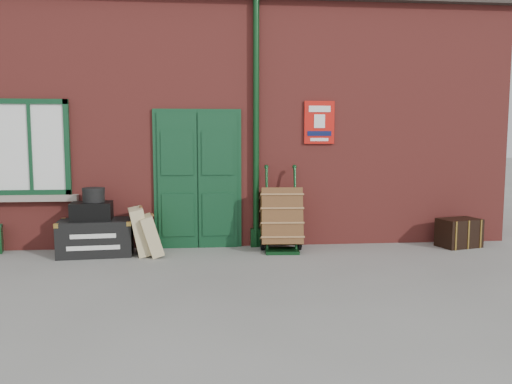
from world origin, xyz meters
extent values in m
plane|color=gray|center=(0.00, 0.00, 0.00)|extent=(80.00, 80.00, 0.00)
cube|color=maroon|center=(0.00, 3.50, 2.00)|extent=(10.00, 4.00, 4.00)
cube|color=#38302B|center=(0.00, 3.50, 4.15)|extent=(10.30, 4.30, 0.30)
cube|color=#0F391F|center=(-0.30, 1.46, 1.10)|extent=(1.42, 0.12, 2.32)
cube|color=white|center=(-2.90, 1.45, 1.65)|extent=(1.20, 0.08, 1.50)
cylinder|color=black|center=(0.65, 1.42, 2.00)|extent=(0.10, 0.10, 4.00)
cube|color=red|center=(1.70, 1.47, 2.05)|extent=(0.50, 0.03, 0.70)
cube|color=black|center=(-3.41, 1.44, 0.21)|extent=(0.17, 0.42, 0.42)
cube|color=black|center=(-1.86, 1.06, 0.27)|extent=(1.14, 0.69, 0.55)
cube|color=black|center=(-1.91, 1.06, 0.68)|extent=(0.64, 0.49, 0.27)
cylinder|color=black|center=(-1.88, 1.09, 0.93)|extent=(0.35, 0.35, 0.22)
cube|color=tan|center=(-1.18, 1.00, 0.37)|extent=(0.43, 0.57, 0.74)
cube|color=tan|center=(-1.00, 0.90, 0.32)|extent=(0.44, 0.52, 0.64)
cube|color=black|center=(1.02, 0.95, 0.03)|extent=(0.54, 0.40, 0.05)
cylinder|color=black|center=(0.80, 1.15, 0.67)|extent=(0.06, 0.37, 1.32)
cylinder|color=black|center=(1.25, 1.12, 0.67)|extent=(0.06, 0.37, 1.32)
cylinder|color=black|center=(0.73, 1.18, 0.12)|extent=(0.07, 0.25, 0.25)
cylinder|color=black|center=(1.33, 1.14, 0.12)|extent=(0.07, 0.25, 0.25)
cube|color=brown|center=(1.03, 1.12, 0.54)|extent=(0.68, 0.73, 0.98)
cube|color=black|center=(4.00, 1.11, 0.23)|extent=(0.74, 0.58, 0.47)
camera|label=1|loc=(-0.11, -6.68, 1.77)|focal=35.00mm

